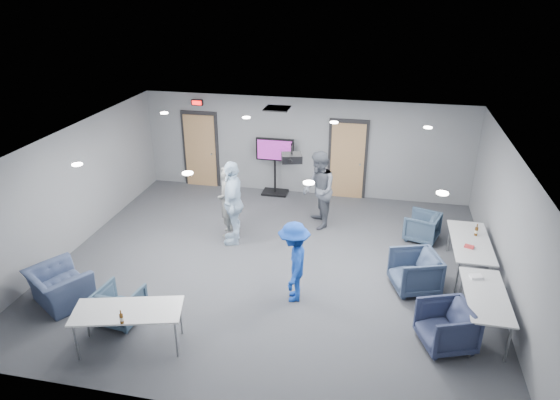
% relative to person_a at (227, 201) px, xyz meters
% --- Properties ---
extents(floor, '(9.00, 9.00, 0.00)m').
position_rel_person_a_xyz_m(floor, '(1.34, -1.15, -0.85)').
color(floor, '#35373C').
rests_on(floor, ground).
extents(ceiling, '(9.00, 9.00, 0.00)m').
position_rel_person_a_xyz_m(ceiling, '(1.34, -1.15, 1.85)').
color(ceiling, silver).
rests_on(ceiling, wall_back).
extents(wall_back, '(9.00, 0.02, 2.70)m').
position_rel_person_a_xyz_m(wall_back, '(1.34, 2.85, 0.50)').
color(wall_back, slate).
rests_on(wall_back, floor).
extents(wall_front, '(9.00, 0.02, 2.70)m').
position_rel_person_a_xyz_m(wall_front, '(1.34, -5.15, 0.50)').
color(wall_front, slate).
rests_on(wall_front, floor).
extents(wall_left, '(0.02, 8.00, 2.70)m').
position_rel_person_a_xyz_m(wall_left, '(-3.16, -1.15, 0.50)').
color(wall_left, slate).
rests_on(wall_left, floor).
extents(wall_right, '(0.02, 8.00, 2.70)m').
position_rel_person_a_xyz_m(wall_right, '(5.84, -1.15, 0.50)').
color(wall_right, slate).
rests_on(wall_right, floor).
extents(door_left, '(1.06, 0.17, 2.24)m').
position_rel_person_a_xyz_m(door_left, '(-1.66, 2.81, 0.22)').
color(door_left, black).
rests_on(door_left, wall_back).
extents(door_right, '(1.06, 0.17, 2.24)m').
position_rel_person_a_xyz_m(door_right, '(2.54, 2.81, 0.22)').
color(door_right, black).
rests_on(door_right, wall_back).
extents(exit_sign, '(0.32, 0.08, 0.16)m').
position_rel_person_a_xyz_m(exit_sign, '(-1.66, 2.78, 1.60)').
color(exit_sign, black).
rests_on(exit_sign, wall_back).
extents(hvac_diffuser, '(0.60, 0.60, 0.03)m').
position_rel_person_a_xyz_m(hvac_diffuser, '(0.84, 1.65, 1.83)').
color(hvac_diffuser, black).
rests_on(hvac_diffuser, ceiling).
extents(downlights, '(6.18, 3.78, 0.02)m').
position_rel_person_a_xyz_m(downlights, '(1.34, -1.15, 1.83)').
color(downlights, white).
rests_on(downlights, ceiling).
extents(person_a, '(0.52, 0.69, 1.70)m').
position_rel_person_a_xyz_m(person_a, '(0.00, 0.00, 0.00)').
color(person_a, gray).
rests_on(person_a, floor).
extents(person_b, '(0.97, 1.10, 1.90)m').
position_rel_person_a_xyz_m(person_b, '(2.03, 0.86, 0.10)').
color(person_b, '#565C68').
rests_on(person_b, floor).
extents(person_c, '(0.72, 1.23, 1.96)m').
position_rel_person_a_xyz_m(person_c, '(0.25, -0.31, 0.13)').
color(person_c, silver).
rests_on(person_c, floor).
extents(person_d, '(0.71, 1.09, 1.59)m').
position_rel_person_a_xyz_m(person_d, '(2.00, -2.25, -0.06)').
color(person_d, '#183FA2').
rests_on(person_d, floor).
extents(chair_right_a, '(0.91, 0.90, 0.66)m').
position_rel_person_a_xyz_m(chair_right_a, '(4.49, 0.65, -0.52)').
color(chair_right_a, '#374A60').
rests_on(chair_right_a, floor).
extents(chair_right_b, '(1.08, 1.06, 0.78)m').
position_rel_person_a_xyz_m(chair_right_b, '(4.24, -1.46, -0.46)').
color(chair_right_b, '#36445D').
rests_on(chair_right_b, floor).
extents(chair_right_c, '(1.05, 1.04, 0.75)m').
position_rel_person_a_xyz_m(chair_right_c, '(4.69, -3.05, -0.48)').
color(chair_right_c, '#333B59').
rests_on(chair_right_c, floor).
extents(chair_front_a, '(0.79, 0.81, 0.66)m').
position_rel_person_a_xyz_m(chair_front_a, '(-0.87, -3.55, -0.52)').
color(chair_front_a, '#394F63').
rests_on(chair_front_a, floor).
extents(chair_front_b, '(1.40, 1.35, 0.69)m').
position_rel_person_a_xyz_m(chair_front_b, '(-2.24, -3.29, -0.51)').
color(chair_front_b, '#3C4968').
rests_on(chair_front_b, floor).
extents(table_right_a, '(0.76, 1.82, 0.73)m').
position_rel_person_a_xyz_m(table_right_a, '(5.34, -0.61, -0.17)').
color(table_right_a, silver).
rests_on(table_right_a, floor).
extents(table_right_b, '(0.70, 1.67, 0.73)m').
position_rel_person_a_xyz_m(table_right_b, '(5.34, -2.51, -0.17)').
color(table_right_b, silver).
rests_on(table_right_b, floor).
extents(table_front_left, '(1.86, 1.14, 0.73)m').
position_rel_person_a_xyz_m(table_front_left, '(-0.37, -4.15, -0.17)').
color(table_front_left, silver).
rests_on(table_front_left, floor).
extents(bottle_front, '(0.06, 0.06, 0.24)m').
position_rel_person_a_xyz_m(bottle_front, '(-0.28, -4.47, -0.03)').
color(bottle_front, '#53300E').
rests_on(bottle_front, table_front_left).
extents(bottle_right, '(0.07, 0.07, 0.26)m').
position_rel_person_a_xyz_m(bottle_right, '(5.47, -0.34, -0.03)').
color(bottle_right, '#53300E').
rests_on(bottle_right, table_right_a).
extents(snack_box, '(0.21, 0.17, 0.04)m').
position_rel_person_a_xyz_m(snack_box, '(5.27, -0.89, -0.10)').
color(snack_box, '#BC2F30').
rests_on(snack_box, table_right_a).
extents(wrapper, '(0.23, 0.19, 0.05)m').
position_rel_person_a_xyz_m(wrapper, '(5.25, -2.01, -0.10)').
color(wrapper, white).
rests_on(wrapper, table_right_b).
extents(tv_stand, '(1.05, 0.50, 1.61)m').
position_rel_person_a_xyz_m(tv_stand, '(0.57, 2.60, 0.06)').
color(tv_stand, black).
rests_on(tv_stand, floor).
extents(projector, '(0.47, 0.43, 0.37)m').
position_rel_person_a_xyz_m(projector, '(1.72, -1.06, 1.55)').
color(projector, black).
rests_on(projector, ceiling).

